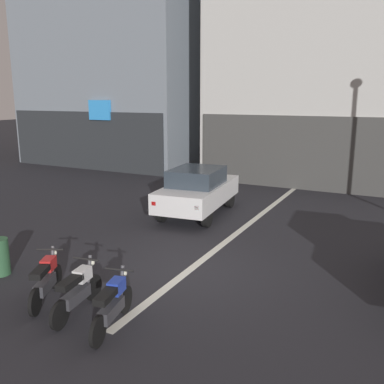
{
  "coord_description": "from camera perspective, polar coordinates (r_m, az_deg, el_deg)",
  "views": [
    {
      "loc": [
        4.27,
        -8.16,
        3.99
      ],
      "look_at": [
        -0.93,
        2.0,
        1.4
      ],
      "focal_mm": 39.33,
      "sensor_mm": 36.0,
      "label": 1
    }
  ],
  "objects": [
    {
      "name": "building_corner_left",
      "position": [
        28.7,
        -8.38,
        24.1
      ],
      "size": [
        10.72,
        9.82,
        19.4
      ],
      "color": "gray",
      "rests_on": "ground"
    },
    {
      "name": "motorcycle_blue_row_centre",
      "position": [
        7.72,
        -10.73,
        -14.66
      ],
      "size": [
        0.58,
        1.64,
        0.98
      ],
      "color": "black",
      "rests_on": "ground"
    },
    {
      "name": "lane_centre_line",
      "position": [
        15.32,
        9.99,
        -2.5
      ],
      "size": [
        0.2,
        18.0,
        0.01
      ],
      "primitive_type": "cube",
      "color": "silver",
      "rests_on": "ground"
    },
    {
      "name": "motorcycle_red_row_leftmost",
      "position": [
        8.99,
        -19.21,
        -11.09
      ],
      "size": [
        0.8,
        1.54,
        0.98
      ],
      "color": "black",
      "rests_on": "ground"
    },
    {
      "name": "building_mid_block",
      "position": [
        23.54,
        18.98,
        19.46
      ],
      "size": [
        10.56,
        9.45,
        14.02
      ],
      "color": "silver",
      "rests_on": "ground"
    },
    {
      "name": "ground_plane",
      "position": [
        10.04,
        -0.48,
        -10.64
      ],
      "size": [
        120.0,
        120.0,
        0.0
      ],
      "primitive_type": "plane",
      "color": "#232328"
    },
    {
      "name": "car_white_crossing_near",
      "position": [
        14.41,
        0.8,
        0.34
      ],
      "size": [
        2.18,
        4.26,
        1.64
      ],
      "color": "black",
      "rests_on": "ground"
    },
    {
      "name": "motorcycle_white_row_left_mid",
      "position": [
        8.34,
        -15.26,
        -12.75
      ],
      "size": [
        0.55,
        1.66,
        0.98
      ],
      "color": "black",
      "rests_on": "ground"
    }
  ]
}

